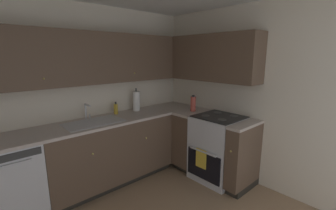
{
  "coord_description": "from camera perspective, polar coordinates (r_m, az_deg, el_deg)",
  "views": [
    {
      "loc": [
        -1.01,
        -1.45,
        1.75
      ],
      "look_at": [
        0.98,
        0.75,
        1.12
      ],
      "focal_mm": 24.65,
      "sensor_mm": 36.0,
      "label": 1
    }
  ],
  "objects": [
    {
      "name": "wall_back",
      "position": [
        3.28,
        -23.66,
        1.55
      ],
      "size": [
        3.87,
        0.05,
        2.42
      ],
      "primitive_type": "cube",
      "color": "beige",
      "rests_on": "ground_plane"
    },
    {
      "name": "wall_right",
      "position": [
        3.3,
        21.09,
        1.83
      ],
      "size": [
        0.05,
        3.3,
        2.42
      ],
      "primitive_type": "cube",
      "color": "beige",
      "rests_on": "ground_plane"
    },
    {
      "name": "dishwasher",
      "position": [
        3.05,
        -34.68,
        -15.61
      ],
      "size": [
        0.6,
        0.63,
        0.88
      ],
      "color": "silver",
      "rests_on": "ground_plane"
    },
    {
      "name": "lower_cabinets_back",
      "position": [
        3.36,
        -14.04,
        -11.17
      ],
      "size": [
        1.76,
        0.62,
        0.88
      ],
      "color": "brown",
      "rests_on": "ground_plane"
    },
    {
      "name": "countertop_back",
      "position": [
        3.21,
        -14.47,
        -3.69
      ],
      "size": [
        2.96,
        0.6,
        0.03
      ],
      "primitive_type": "cube",
      "color": "#B7A89E",
      "rests_on": "lower_cabinets_back"
    },
    {
      "name": "lower_cabinets_right",
      "position": [
        3.51,
        10.07,
        -9.96
      ],
      "size": [
        0.62,
        1.14,
        0.88
      ],
      "color": "brown",
      "rests_on": "ground_plane"
    },
    {
      "name": "countertop_right",
      "position": [
        3.36,
        10.33,
        -2.76
      ],
      "size": [
        0.6,
        1.14,
        0.03
      ],
      "color": "#B7A89E",
      "rests_on": "lower_cabinets_right"
    },
    {
      "name": "oven_range",
      "position": [
        3.43,
        12.29,
        -10.2
      ],
      "size": [
        0.68,
        0.62,
        1.07
      ],
      "color": "silver",
      "rests_on": "ground_plane"
    },
    {
      "name": "upper_cabinets_back",
      "position": [
        3.15,
        -19.11,
        10.88
      ],
      "size": [
        2.64,
        0.34,
        0.65
      ],
      "color": "brown"
    },
    {
      "name": "upper_cabinets_right",
      "position": [
        3.51,
        9.11,
        11.44
      ],
      "size": [
        0.32,
        1.69,
        0.65
      ],
      "color": "brown"
    },
    {
      "name": "sink",
      "position": [
        3.09,
        -17.81,
        -4.9
      ],
      "size": [
        0.72,
        0.4,
        0.1
      ],
      "color": "#B7B7BC",
      "rests_on": "countertop_back"
    },
    {
      "name": "faucet",
      "position": [
        3.24,
        -19.47,
        -1.18
      ],
      "size": [
        0.07,
        0.16,
        0.21
      ],
      "color": "silver",
      "rests_on": "countertop_back"
    },
    {
      "name": "soap_bottle",
      "position": [
        3.44,
        -12.77,
        -0.91
      ],
      "size": [
        0.06,
        0.06,
        0.18
      ],
      "color": "gold",
      "rests_on": "countertop_back"
    },
    {
      "name": "paper_towel_roll",
      "position": [
        3.58,
        -7.82,
        0.99
      ],
      "size": [
        0.11,
        0.11,
        0.36
      ],
      "color": "white",
      "rests_on": "countertop_back"
    },
    {
      "name": "oil_bottle",
      "position": [
        3.53,
        6.22,
        0.3
      ],
      "size": [
        0.08,
        0.08,
        0.25
      ],
      "color": "#BF4C3F",
      "rests_on": "countertop_right"
    }
  ]
}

